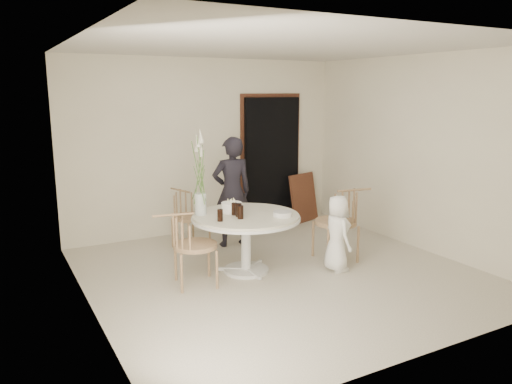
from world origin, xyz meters
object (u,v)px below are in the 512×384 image
chair_far (185,210)px  flower_vase (200,182)px  boy (337,233)px  chair_left (184,239)px  chair_right (345,214)px  girl (232,192)px  table (246,224)px  birthday_cake (232,207)px

chair_far → flower_vase: (-0.22, -1.10, 0.60)m
boy → chair_left: bearing=84.6°
chair_right → flower_vase: 1.98m
girl → table: bearing=79.9°
chair_far → chair_right: (1.65, -1.55, 0.08)m
table → chair_left: 0.83m
chair_far → boy: size_ratio=0.86×
birthday_cake → boy: bearing=-31.4°
chair_far → birthday_cake: (0.17, -1.18, 0.26)m
boy → girl: bearing=31.4°
table → chair_left: (-0.83, -0.07, -0.05)m
table → chair_right: (1.38, -0.18, -0.00)m
chair_left → girl: (1.15, 1.13, 0.23)m
birthday_cake → chair_right: bearing=-14.0°
chair_far → chair_left: (-0.56, -1.44, 0.03)m
table → girl: girl is taller
table → chair_far: bearing=101.1°
table → chair_far: size_ratio=1.62×
birthday_cake → chair_far: bearing=98.0°
table → birthday_cake: (-0.10, 0.18, 0.18)m
flower_vase → chair_left: bearing=-135.5°
chair_left → boy: size_ratio=0.91×
flower_vase → chair_far: bearing=78.9°
table → chair_left: chair_left is taller
birthday_cake → girl: bearing=63.9°
chair_far → flower_vase: flower_vase is taller
chair_right → chair_left: size_ratio=1.09×
chair_far → table: bearing=-96.0°
chair_left → girl: 1.63m
girl → chair_far: bearing=-19.9°
chair_far → chair_left: bearing=-128.4°
girl → birthday_cake: bearing=70.9°
table → girl: 1.12m
boy → chair_right: bearing=-41.8°
chair_left → birthday_cake: 0.80m
chair_right → girl: size_ratio=0.60×
chair_right → girl: girl is taller
chair_right → chair_left: chair_right is taller
chair_right → chair_far: bearing=-124.1°
boy → flower_vase: bearing=70.7°
chair_left → birthday_cake: size_ratio=3.38×
chair_left → boy: boy is taller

